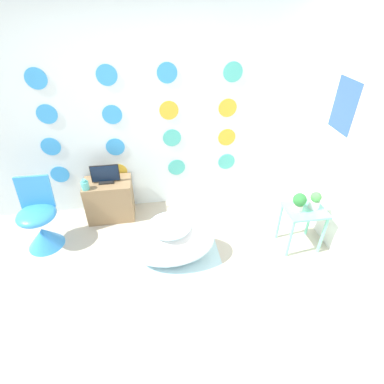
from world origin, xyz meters
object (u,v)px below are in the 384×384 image
Objects in this scene: vase at (85,185)px; chair at (41,226)px; potted_plant_left at (299,201)px; tv at (105,175)px; bathtub at (171,242)px; potted_plant_right at (315,200)px.

chair is at bearing -149.37° from vase.
tv is at bearing 157.03° from potted_plant_left.
vase is at bearing 140.96° from bathtub.
tv is (-0.70, 0.88, 0.38)m from bathtub.
vase is (0.51, 0.30, 0.31)m from chair.
vase is at bearing -151.77° from tv.
tv is at bearing 159.24° from potted_plant_right.
potted_plant_right is at bearing -16.43° from vase.
chair is at bearing -150.11° from tv.
chair reaches higher than tv.
vase is at bearing 30.63° from chair.
tv is (0.74, 0.42, 0.35)m from chair.
bathtub is at bearing 179.78° from potted_plant_left.
potted_plant_left is at bearing -174.17° from potted_plant_right.
bathtub is 1.19m from tv.
potted_plant_right is (0.19, 0.02, -0.02)m from potted_plant_left.
bathtub is 1.51m from chair.
potted_plant_right reaches higher than vase.
potted_plant_right is at bearing -20.76° from tv.
chair is 6.31× the size of vase.
tv reaches higher than potted_plant_left.
bathtub is 7.11× the size of vase.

